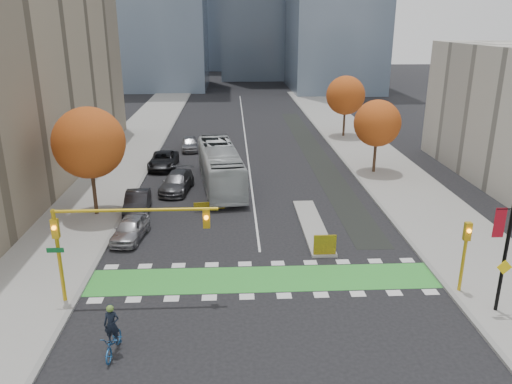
{
  "coord_description": "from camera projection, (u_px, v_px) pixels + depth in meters",
  "views": [
    {
      "loc": [
        -1.65,
        -23.77,
        13.93
      ],
      "look_at": [
        -0.1,
        8.1,
        3.0
      ],
      "focal_mm": 35.0,
      "sensor_mm": 36.0,
      "label": 1
    }
  ],
  "objects": [
    {
      "name": "curb_east",
      "position": [
        358.0,
        179.0,
        46.38
      ],
      "size": [
        0.3,
        120.0,
        0.16
      ],
      "primitive_type": "cube",
      "color": "gray",
      "rests_on": "ground"
    },
    {
      "name": "tree_east_near",
      "position": [
        377.0,
        123.0,
        46.81
      ],
      "size": [
        4.4,
        4.4,
        7.08
      ],
      "color": "#332114",
      "rests_on": "ground"
    },
    {
      "name": "banner_lamppost",
      "position": [
        510.0,
        228.0,
        23.71
      ],
      "size": [
        1.65,
        0.36,
        8.28
      ],
      "color": "black",
      "rests_on": "ground"
    },
    {
      "name": "curb_west",
      "position": [
        141.0,
        182.0,
        45.46
      ],
      "size": [
        0.3,
        120.0,
        0.16
      ],
      "primitive_type": "cube",
      "color": "gray",
      "rests_on": "ground"
    },
    {
      "name": "bike_crossing",
      "position": [
        263.0,
        279.0,
        28.46
      ],
      "size": [
        20.0,
        3.0,
        0.01
      ],
      "primitive_type": "cube",
      "color": "green",
      "rests_on": "ground"
    },
    {
      "name": "parked_car_e",
      "position": [
        190.0,
        143.0,
        56.73
      ],
      "size": [
        2.22,
        4.71,
        1.56
      ],
      "primitive_type": "imported",
      "rotation": [
        0.0,
        0.0,
        0.08
      ],
      "color": "gray",
      "rests_on": "ground"
    },
    {
      "name": "parked_car_d",
      "position": [
        163.0,
        160.0,
        49.86
      ],
      "size": [
        2.67,
        5.68,
        1.57
      ],
      "primitive_type": "imported",
      "rotation": [
        0.0,
        0.0,
        -0.01
      ],
      "color": "black",
      "rests_on": "ground"
    },
    {
      "name": "parked_car_b",
      "position": [
        137.0,
        202.0,
        38.17
      ],
      "size": [
        2.01,
        4.99,
        1.61
      ],
      "primitive_type": "imported",
      "rotation": [
        0.0,
        0.0,
        0.06
      ],
      "color": "black",
      "rests_on": "ground"
    },
    {
      "name": "cyclist",
      "position": [
        113.0,
        338.0,
        21.83
      ],
      "size": [
        0.89,
        2.16,
        2.44
      ],
      "rotation": [
        0.0,
        0.0,
        -0.07
      ],
      "color": "#1F528E",
      "rests_on": "ground"
    },
    {
      "name": "hazard_board",
      "position": [
        325.0,
        245.0,
        30.94
      ],
      "size": [
        1.4,
        0.12,
        1.3
      ],
      "primitive_type": "cube",
      "color": "yellow",
      "rests_on": "median_island"
    },
    {
      "name": "traffic_signal_west",
      "position": [
        108.0,
        231.0,
        24.89
      ],
      "size": [
        8.53,
        0.56,
        5.2
      ],
      "color": "#BF9914",
      "rests_on": "ground"
    },
    {
      "name": "bike_lane_paint",
      "position": [
        314.0,
        153.0,
        55.74
      ],
      "size": [
        2.5,
        50.0,
        0.01
      ],
      "primitive_type": "cube",
      "color": "black",
      "rests_on": "ground"
    },
    {
      "name": "bus",
      "position": [
        220.0,
        167.0,
        43.92
      ],
      "size": [
        4.6,
        13.16,
        3.59
      ],
      "primitive_type": "imported",
      "rotation": [
        0.0,
        0.0,
        0.12
      ],
      "color": "#B5BBBE",
      "rests_on": "ground"
    },
    {
      "name": "tree_west",
      "position": [
        89.0,
        143.0,
        36.01
      ],
      "size": [
        5.2,
        5.2,
        8.22
      ],
      "color": "#332114",
      "rests_on": "ground"
    },
    {
      "name": "sidewalk_east",
      "position": [
        395.0,
        178.0,
        46.54
      ],
      "size": [
        7.0,
        120.0,
        0.15
      ],
      "primitive_type": "cube",
      "color": "gray",
      "rests_on": "ground"
    },
    {
      "name": "ground",
      "position": [
        265.0,
        292.0,
        27.05
      ],
      "size": [
        300.0,
        300.0,
        0.0
      ],
      "primitive_type": "plane",
      "color": "black",
      "rests_on": "ground"
    },
    {
      "name": "parked_car_c",
      "position": [
        177.0,
        182.0,
        43.01
      ],
      "size": [
        2.94,
        5.74,
        1.59
      ],
      "primitive_type": "imported",
      "rotation": [
        0.0,
        0.0,
        -0.13
      ],
      "color": "#48484C",
      "rests_on": "ground"
    },
    {
      "name": "parked_car_a",
      "position": [
        130.0,
        229.0,
        33.48
      ],
      "size": [
        2.34,
        4.62,
        1.51
      ],
      "primitive_type": "imported",
      "rotation": [
        0.0,
        0.0,
        -0.13
      ],
      "color": "#A1A0A5",
      "rests_on": "ground"
    },
    {
      "name": "tree_east_far",
      "position": [
        346.0,
        95.0,
        61.83
      ],
      "size": [
        4.8,
        4.8,
        7.65
      ],
      "color": "#332114",
      "rests_on": "ground"
    },
    {
      "name": "traffic_signal_east",
      "position": [
        465.0,
        247.0,
        26.16
      ],
      "size": [
        0.35,
        0.43,
        4.1
      ],
      "color": "#BF9914",
      "rests_on": "ground"
    },
    {
      "name": "sidewalk_west",
      "position": [
        103.0,
        182.0,
        45.3
      ],
      "size": [
        7.0,
        120.0,
        0.15
      ],
      "primitive_type": "cube",
      "color": "gray",
      "rests_on": "ground"
    },
    {
      "name": "centre_line",
      "position": [
        245.0,
        134.0,
        64.84
      ],
      "size": [
        0.15,
        70.0,
        0.01
      ],
      "primitive_type": "cube",
      "color": "silver",
      "rests_on": "ground"
    },
    {
      "name": "median_island",
      "position": [
        312.0,
        226.0,
        35.71
      ],
      "size": [
        1.6,
        10.0,
        0.16
      ],
      "primitive_type": "cube",
      "color": "gray",
      "rests_on": "ground"
    }
  ]
}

